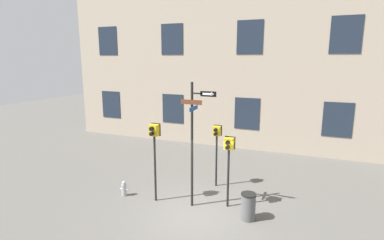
{
  "coord_description": "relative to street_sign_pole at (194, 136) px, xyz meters",
  "views": [
    {
      "loc": [
        3.46,
        -8.87,
        5.29
      ],
      "look_at": [
        -0.35,
        0.56,
        3.21
      ],
      "focal_mm": 28.0,
      "sensor_mm": 36.0,
      "label": 1
    }
  ],
  "objects": [
    {
      "name": "building_facade",
      "position": [
        0.28,
        8.05,
        3.85
      ],
      "size": [
        24.0,
        0.64,
        12.98
      ],
      "color": "tan",
      "rests_on": "ground_plane"
    },
    {
      "name": "street_sign_pole",
      "position": [
        0.0,
        0.0,
        0.0
      ],
      "size": [
        1.26,
        0.73,
        4.53
      ],
      "color": "black",
      "rests_on": "ground_plane"
    },
    {
      "name": "pedestrian_signal_across",
      "position": [
        0.22,
        2.01,
        -0.6
      ],
      "size": [
        0.35,
        0.4,
        2.62
      ],
      "color": "black",
      "rests_on": "ground_plane"
    },
    {
      "name": "pedestrian_signal_left",
      "position": [
        -1.5,
        -0.14,
        -0.29
      ],
      "size": [
        0.37,
        0.4,
        2.99
      ],
      "color": "black",
      "rests_on": "ground_plane"
    },
    {
      "name": "pedestrian_signal_right",
      "position": [
        1.16,
        0.42,
        -0.58
      ],
      "size": [
        0.38,
        0.4,
        2.61
      ],
      "color": "black",
      "rests_on": "ground_plane"
    },
    {
      "name": "trash_bin",
      "position": [
        2.03,
        -0.19,
        -2.17
      ],
      "size": [
        0.51,
        0.51,
        0.92
      ],
      "color": "#59595B",
      "rests_on": "ground_plane"
    },
    {
      "name": "fire_hydrant",
      "position": [
        -2.86,
        -0.24,
        -2.34
      ],
      "size": [
        0.35,
        0.19,
        0.61
      ],
      "color": "#A5A5A8",
      "rests_on": "ground_plane"
    },
    {
      "name": "ground_plane",
      "position": [
        0.28,
        -0.56,
        -2.64
      ],
      "size": [
        60.0,
        60.0,
        0.0
      ],
      "primitive_type": "plane",
      "color": "#595651"
    }
  ]
}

